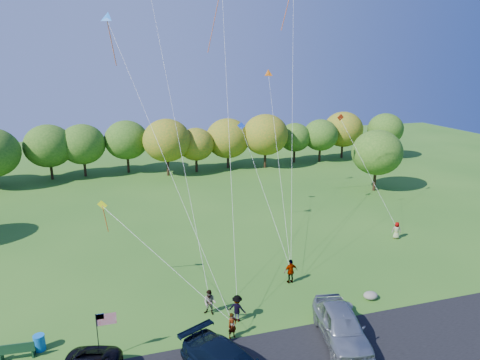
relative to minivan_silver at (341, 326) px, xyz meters
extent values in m
plane|color=#285D1A|center=(-5.43, 2.88, -1.01)|extent=(140.00, 140.00, 0.00)
cylinder|color=#352313|center=(-24.67, 41.37, 0.41)|extent=(0.36, 0.36, 2.84)
ellipsoid|color=#2F6619|center=(-24.67, 41.37, 4.02)|extent=(6.73, 6.73, 6.05)
cylinder|color=#352313|center=(-20.35, 41.51, 0.47)|extent=(0.36, 0.36, 2.96)
ellipsoid|color=#255215|center=(-20.35, 41.51, 3.52)|extent=(4.84, 4.84, 4.35)
cylinder|color=#352313|center=(-14.98, 42.87, 0.16)|extent=(0.36, 0.36, 2.34)
ellipsoid|color=#255215|center=(-14.98, 42.87, 3.07)|extent=(5.36, 5.36, 4.82)
cylinder|color=#352313|center=(-10.61, 39.54, 0.44)|extent=(0.36, 0.36, 2.89)
ellipsoid|color=#255215|center=(-10.61, 39.54, 3.90)|extent=(6.20, 6.20, 5.58)
cylinder|color=#352313|center=(-5.94, 41.21, 0.55)|extent=(0.36, 0.36, 3.12)
ellipsoid|color=#2F6619|center=(-5.94, 41.21, 4.09)|extent=(6.09, 6.09, 5.48)
cylinder|color=#352313|center=(-0.01, 41.29, 0.44)|extent=(0.36, 0.36, 2.91)
ellipsoid|color=#255215|center=(-0.01, 41.29, 3.50)|extent=(4.94, 4.94, 4.44)
cylinder|color=#352313|center=(4.00, 40.70, 0.11)|extent=(0.36, 0.36, 2.25)
ellipsoid|color=#255215|center=(4.00, 40.70, 3.34)|extent=(6.47, 6.47, 5.82)
cylinder|color=#352313|center=(9.70, 39.08, 0.31)|extent=(0.36, 0.36, 2.64)
ellipsoid|color=#255215|center=(9.70, 39.08, 3.80)|extent=(6.68, 6.68, 6.01)
cylinder|color=#352313|center=(14.42, 39.10, 0.37)|extent=(0.36, 0.36, 2.76)
ellipsoid|color=#255215|center=(14.42, 39.10, 3.48)|extent=(5.32, 5.32, 4.79)
cylinder|color=#352313|center=(19.07, 39.77, 0.38)|extent=(0.36, 0.36, 2.78)
ellipsoid|color=#255215|center=(19.07, 39.77, 3.43)|extent=(5.13, 5.13, 4.61)
cylinder|color=#352313|center=(24.94, 41.44, 0.37)|extent=(0.36, 0.36, 2.77)
ellipsoid|color=#2F6619|center=(24.94, 41.44, 3.65)|extent=(5.82, 5.82, 5.23)
cylinder|color=#352313|center=(29.45, 40.47, 0.32)|extent=(0.36, 0.36, 2.66)
ellipsoid|color=#255215|center=(29.45, 40.47, 3.66)|extent=(6.17, 6.17, 5.55)
cylinder|color=#352313|center=(18.57, 24.88, 0.39)|extent=(0.36, 0.36, 2.80)
ellipsoid|color=#255215|center=(18.57, 24.88, 3.74)|extent=(6.00, 6.00, 5.40)
imported|color=#999FA3|center=(0.00, 0.00, 0.00)|extent=(3.25, 5.90, 1.90)
imported|color=#4C4C59|center=(-5.79, 2.08, -0.23)|extent=(0.65, 0.53, 1.55)
imported|color=#4C4C59|center=(-6.51, 4.74, -0.19)|extent=(1.01, 0.96, 1.65)
imported|color=#4C4C59|center=(-5.06, 3.59, -0.16)|extent=(1.26, 1.16, 1.70)
imported|color=#4C4C59|center=(-0.10, 6.95, -0.11)|extent=(1.09, 0.53, 1.80)
imported|color=#4C4C59|center=(12.07, 11.56, -0.24)|extent=(0.89, 0.79, 1.54)
cube|color=#14391E|center=(-17.28, 3.63, -0.57)|extent=(1.87, 0.27, 0.06)
cube|color=#14391E|center=(-17.28, 3.44, -0.26)|extent=(1.86, 0.20, 0.57)
cube|color=#14391E|center=(-18.05, 3.63, -0.79)|extent=(0.12, 0.47, 0.43)
cube|color=#14391E|center=(-16.50, 3.63, -0.79)|extent=(0.12, 0.47, 0.43)
cylinder|color=blue|center=(-16.24, 4.07, -0.56)|extent=(0.60, 0.60, 0.90)
cylinder|color=black|center=(-13.07, 2.18, 0.40)|extent=(0.05, 0.05, 2.82)
cube|color=red|center=(-12.56, 2.18, 1.42)|extent=(1.02, 0.68, 0.02)
cube|color=navy|center=(-12.86, 2.19, 1.62)|extent=(0.41, 0.02, 0.32)
ellipsoid|color=gray|center=(1.82, 2.70, -0.73)|extent=(1.10, 0.86, 0.55)
ellipsoid|color=gray|center=(4.17, 3.41, -0.76)|extent=(0.97, 0.81, 0.51)
cone|color=blue|center=(-11.30, 13.76, 17.16)|extent=(1.07, 0.90, 0.84)
cone|color=#C8590D|center=(2.19, 18.44, 13.23)|extent=(0.90, 0.52, 0.79)
cube|color=#F73211|center=(8.92, 17.13, 9.25)|extent=(0.70, 0.20, 0.68)
cube|color=#FFFE15|center=(-12.51, 9.24, 5.36)|extent=(0.65, 0.38, 0.70)
cube|color=blue|center=(0.53, 21.35, 8.21)|extent=(0.67, 0.47, 0.77)
camera|label=1|loc=(-11.44, -18.40, 14.39)|focal=32.00mm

